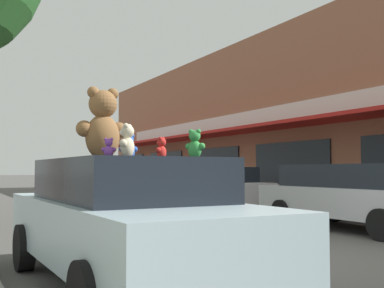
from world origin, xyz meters
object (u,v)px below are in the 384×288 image
Objects in this scene: teddy_bear_black at (105,150)px; parked_car_far_right at (214,186)px; teddy_bear_purple at (109,148)px; teddy_bear_cream at (127,141)px; parked_car_far_center at (354,194)px; teddy_bear_red at (162,149)px; teddy_bear_blue at (129,147)px; teddy_bear_green at (195,144)px; plush_art_car at (125,218)px; teddy_bear_giant at (103,125)px.

parked_car_far_right is (6.20, 7.69, -0.83)m from teddy_bear_black.
teddy_bear_purple is 0.59× the size of teddy_bear_cream.
teddy_bear_cream reaches higher than parked_car_far_center.
teddy_bear_blue is at bearing -101.89° from teddy_bear_red.
teddy_bear_cream is at bearing 51.13° from teddy_bear_green.
teddy_bear_green is at bearing 126.39° from teddy_bear_cream.
teddy_bear_cream is (-0.23, -1.47, 0.03)m from teddy_bear_black.
teddy_bear_cream is (-0.39, -1.02, 0.01)m from teddy_bear_blue.
parked_car_far_center is (5.79, 2.45, -0.79)m from teddy_bear_red.
plush_art_car is 1.34m from teddy_bear_black.
plush_art_car reaches higher than parked_car_far_right.
teddy_bear_red is 0.06× the size of parked_car_far_right.
teddy_bear_giant is at bearing 116.61° from teddy_bear_black.
teddy_bear_purple reaches higher than parked_car_far_right.
teddy_bear_red is 1.03m from teddy_bear_black.
teddy_bear_black is at bearing -166.35° from parked_car_far_center.
teddy_bear_green is 0.07× the size of parked_car_far_center.
teddy_bear_cream is (0.17, -0.09, 0.07)m from teddy_bear_purple.
teddy_bear_green is at bearing 66.39° from teddy_bear_red.
plush_art_car is 0.92m from teddy_bear_purple.
teddy_bear_giant is at bearing -76.10° from teddy_bear_purple.
parked_car_far_center is (6.61, 2.89, -0.76)m from teddy_bear_purple.
teddy_bear_green reaches higher than parked_car_far_center.
teddy_bear_red is 0.82× the size of teddy_bear_green.
teddy_bear_green is at bearing 127.44° from teddy_bear_giant.
parked_car_far_right is (6.29, 8.74, 0.01)m from plush_art_car.
parked_car_far_right is (6.61, 9.08, -0.78)m from teddy_bear_purple.
teddy_bear_red is 0.90× the size of teddy_bear_black.
teddy_bear_green is 1.57× the size of teddy_bear_purple.
teddy_bear_blue is at bearing 157.40° from teddy_bear_black.
teddy_bear_blue is at bearing -162.00° from parked_car_far_center.
teddy_bear_black is at bearing -128.87° from parked_car_far_right.
teddy_bear_giant is 3.21× the size of teddy_bear_red.
teddy_bear_green is 10.83m from parked_car_far_right.
parked_car_far_center is at bearing 164.13° from teddy_bear_red.
teddy_bear_green is 1.09× the size of teddy_bear_black.
teddy_bear_giant is at bearing 24.77° from teddy_bear_blue.
teddy_bear_blue is 6.40m from parked_car_far_center.
teddy_bear_black is at bearing -65.61° from teddy_bear_blue.
teddy_bear_green is at bearing -37.14° from plush_art_car.
teddy_bear_green is at bearing -121.46° from parked_car_far_right.
teddy_bear_cream is at bearing -125.05° from parked_car_far_right.
teddy_bear_black is at bearing -114.62° from teddy_bear_giant.
teddy_bear_red is at bearing -157.08° from parked_car_far_center.
teddy_bear_green reaches higher than teddy_bear_purple.
teddy_bear_black is (-0.57, 1.52, -0.01)m from teddy_bear_green.
teddy_bear_cream reaches higher than teddy_bear_purple.
parked_car_far_center is at bearing -118.71° from teddy_bear_black.
teddy_bear_cream is at bearing 86.55° from teddy_bear_giant.
teddy_bear_black is at bearing -105.24° from teddy_bear_red.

